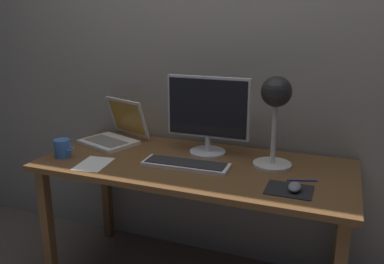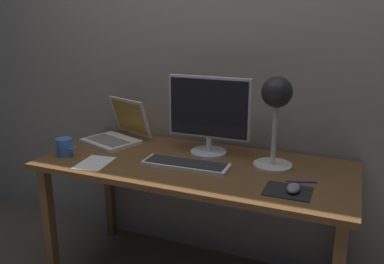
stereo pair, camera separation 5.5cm
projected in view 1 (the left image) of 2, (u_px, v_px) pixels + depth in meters
back_wall at (220, 47)px, 2.28m from camera, size 4.80×0.06×2.60m
desk at (195, 177)px, 2.10m from camera, size 1.60×0.70×0.74m
monitor at (208, 113)px, 2.15m from camera, size 0.46×0.20×0.43m
keyboard_main at (186, 164)px, 2.02m from camera, size 0.44×0.15×0.03m
laptop at (117, 130)px, 2.41m from camera, size 0.39×0.40×0.25m
desk_lamp at (276, 104)px, 1.94m from camera, size 0.19×0.19×0.46m
mousepad at (289, 190)px, 1.75m from camera, size 0.20×0.16×0.00m
mouse at (295, 187)px, 1.73m from camera, size 0.06×0.10×0.03m
coffee_mug at (63, 148)px, 2.15m from camera, size 0.12×0.08×0.10m
paper_sheet_near_mouse at (94, 164)px, 2.06m from camera, size 0.17×0.23×0.00m
pen at (302, 180)px, 1.84m from camera, size 0.14×0.05×0.01m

